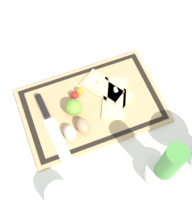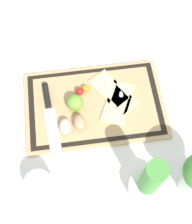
{
  "view_description": "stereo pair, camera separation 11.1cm",
  "coord_description": "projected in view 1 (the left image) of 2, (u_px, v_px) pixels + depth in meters",
  "views": [
    {
      "loc": [
        0.17,
        0.48,
        1.05
      ],
      "look_at": [
        0.0,
        0.04,
        0.04
      ],
      "focal_mm": 50.0,
      "sensor_mm": 36.0,
      "label": 1
    },
    {
      "loc": [
        0.06,
        0.51,
        1.05
      ],
      "look_at": [
        0.0,
        0.04,
        0.04
      ],
      "focal_mm": 50.0,
      "sensor_mm": 36.0,
      "label": 2
    }
  ],
  "objects": [
    {
      "name": "pizza_slice_near",
      "position": [
        106.0,
        89.0,
        1.17
      ],
      "size": [
        0.17,
        0.21,
        0.02
      ],
      "color": "beige",
      "rests_on": "cutting_board"
    },
    {
      "name": "knife",
      "position": [
        47.0,
        116.0,
        1.12
      ],
      "size": [
        0.05,
        0.28,
        0.02
      ],
      "color": "silver",
      "rests_on": "cutting_board"
    },
    {
      "name": "egg_brown",
      "position": [
        83.0,
        126.0,
        1.09
      ],
      "size": [
        0.04,
        0.06,
        0.04
      ],
      "primitive_type": "ellipsoid",
      "color": "tan",
      "rests_on": "cutting_board"
    },
    {
      "name": "lime",
      "position": [
        74.0,
        108.0,
        1.11
      ],
      "size": [
        0.06,
        0.06,
        0.06
      ],
      "primitive_type": "sphere",
      "color": "#70A838",
      "rests_on": "cutting_board"
    },
    {
      "name": "ground_plane",
      "position": [
        92.0,
        107.0,
        1.16
      ],
      "size": [
        6.0,
        6.0,
        0.0
      ],
      "primitive_type": "plane",
      "color": "white"
    },
    {
      "name": "cherry_tomato_yellow",
      "position": [
        80.0,
        91.0,
        1.16
      ],
      "size": [
        0.03,
        0.03,
        0.03
      ],
      "primitive_type": "sphere",
      "color": "orange",
      "rests_on": "cutting_board"
    },
    {
      "name": "herb_pot",
      "position": [
        166.0,
        168.0,
        0.98
      ],
      "size": [
        0.12,
        0.12,
        0.25
      ],
      "color": "white",
      "rests_on": "ground_plane"
    },
    {
      "name": "pizza_slice_far",
      "position": [
        115.0,
        97.0,
        1.15
      ],
      "size": [
        0.15,
        0.19,
        0.02
      ],
      "color": "beige",
      "rests_on": "cutting_board"
    },
    {
      "name": "egg_pink",
      "position": [
        70.0,
        133.0,
        1.08
      ],
      "size": [
        0.04,
        0.06,
        0.04
      ],
      "primitive_type": "ellipsoid",
      "color": "beige",
      "rests_on": "cutting_board"
    },
    {
      "name": "cutting_board",
      "position": [
        92.0,
        106.0,
        1.16
      ],
      "size": [
        0.51,
        0.33,
        0.02
      ],
      "color": "tan",
      "rests_on": "ground_plane"
    },
    {
      "name": "cherry_tomato_red",
      "position": [
        75.0,
        95.0,
        1.15
      ],
      "size": [
        0.03,
        0.03,
        0.03
      ],
      "primitive_type": "sphere",
      "color": "red",
      "rests_on": "cutting_board"
    },
    {
      "name": "sauce_jar",
      "position": [
        61.0,
        197.0,
        0.99
      ],
      "size": [
        0.09,
        0.09,
        0.09
      ],
      "color": "silver",
      "rests_on": "ground_plane"
    }
  ]
}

